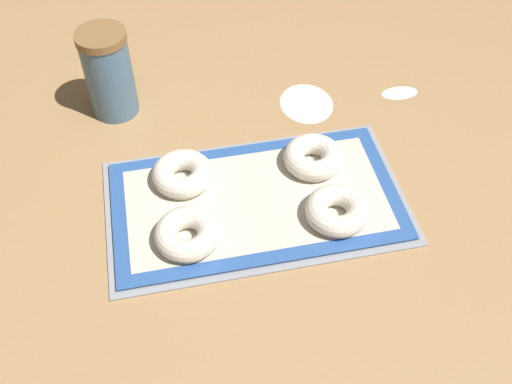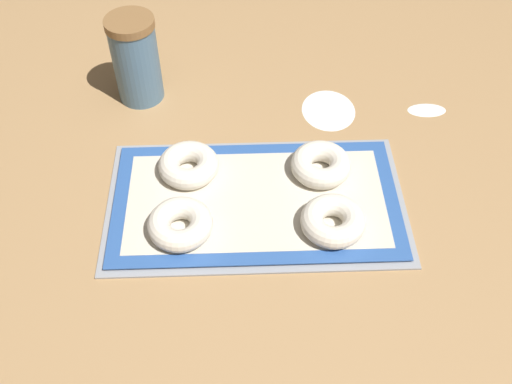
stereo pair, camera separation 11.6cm
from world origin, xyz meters
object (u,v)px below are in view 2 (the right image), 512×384
object	(u,v)px
bagel_front_right	(333,221)
bagel_back_right	(321,165)
bagel_back_left	(189,165)
bagel_front_left	(180,224)
baking_tray	(256,202)
flour_canister	(136,59)

from	to	relation	value
bagel_front_right	bagel_back_right	distance (m)	0.13
bagel_front_right	bagel_back_left	bearing A→B (deg)	150.85
bagel_front_right	bagel_back_right	world-z (taller)	same
bagel_front_left	bagel_front_right	distance (m)	0.26
baking_tray	flour_canister	distance (m)	0.39
baking_tray	bagel_front_right	world-z (taller)	bagel_front_right
bagel_back_left	bagel_back_right	bearing A→B (deg)	-1.71
bagel_front_left	baking_tray	bearing A→B (deg)	27.37
bagel_front_left	bagel_front_right	size ratio (longest dim) A/B	1.00
baking_tray	flour_canister	size ratio (longest dim) A/B	2.88
baking_tray	bagel_back_left	bearing A→B (deg)	150.09
baking_tray	bagel_front_right	distance (m)	0.15
baking_tray	bagel_back_right	size ratio (longest dim) A/B	4.80
baking_tray	bagel_front_right	size ratio (longest dim) A/B	4.80
baking_tray	bagel_back_left	world-z (taller)	bagel_back_left
baking_tray	flour_canister	xyz separation A→B (m)	(-0.23, 0.31, 0.09)
bagel_back_right	flour_canister	size ratio (longest dim) A/B	0.60
bagel_back_left	bagel_front_right	bearing A→B (deg)	-29.15
bagel_front_left	bagel_front_right	bearing A→B (deg)	-0.41
bagel_front_right	bagel_back_left	world-z (taller)	same
bagel_back_right	bagel_back_left	bearing A→B (deg)	178.29
bagel_back_right	flour_canister	bearing A→B (deg)	145.11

